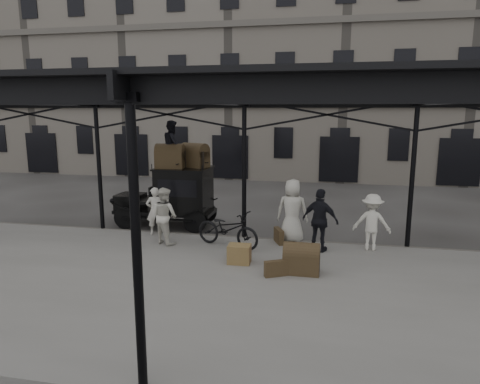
{
  "coord_description": "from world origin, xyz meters",
  "views": [
    {
      "loc": [
        2.55,
        -11.08,
        4.19
      ],
      "look_at": [
        -0.05,
        1.6,
        1.7
      ],
      "focal_mm": 32.0,
      "sensor_mm": 36.0,
      "label": 1
    }
  ],
  "objects_px": {
    "porter_official": "(320,220)",
    "steamer_trunk_platform": "(301,260)",
    "taxi": "(176,194)",
    "porter_left": "(155,211)",
    "steamer_trunk_roof_near": "(170,158)",
    "bicycle": "(228,229)"
  },
  "relations": [
    {
      "from": "porter_left",
      "to": "taxi",
      "type": "bearing_deg",
      "value": -120.74
    },
    {
      "from": "steamer_trunk_roof_near",
      "to": "steamer_trunk_platform",
      "type": "bearing_deg",
      "value": -43.32
    },
    {
      "from": "taxi",
      "to": "porter_official",
      "type": "distance_m",
      "value": 5.66
    },
    {
      "from": "taxi",
      "to": "steamer_trunk_roof_near",
      "type": "relative_size",
      "value": 3.76
    },
    {
      "from": "taxi",
      "to": "porter_left",
      "type": "height_order",
      "value": "taxi"
    },
    {
      "from": "bicycle",
      "to": "steamer_trunk_roof_near",
      "type": "bearing_deg",
      "value": 69.52
    },
    {
      "from": "bicycle",
      "to": "steamer_trunk_roof_near",
      "type": "xyz_separation_m",
      "value": [
        -2.56,
        2.13,
        1.84
      ]
    },
    {
      "from": "taxi",
      "to": "porter_left",
      "type": "xyz_separation_m",
      "value": [
        -0.16,
        -1.56,
        -0.27
      ]
    },
    {
      "from": "porter_official",
      "to": "steamer_trunk_roof_near",
      "type": "bearing_deg",
      "value": 0.09
    },
    {
      "from": "porter_official",
      "to": "steamer_trunk_platform",
      "type": "height_order",
      "value": "porter_official"
    },
    {
      "from": "porter_official",
      "to": "bicycle",
      "type": "distance_m",
      "value": 2.73
    },
    {
      "from": "taxi",
      "to": "steamer_trunk_roof_near",
      "type": "height_order",
      "value": "steamer_trunk_roof_near"
    },
    {
      "from": "porter_left",
      "to": "porter_official",
      "type": "distance_m",
      "value": 5.39
    },
    {
      "from": "porter_left",
      "to": "bicycle",
      "type": "xyz_separation_m",
      "value": [
        2.64,
        -0.81,
        -0.24
      ]
    },
    {
      "from": "porter_left",
      "to": "steamer_trunk_roof_near",
      "type": "bearing_deg",
      "value": -118.34
    },
    {
      "from": "steamer_trunk_roof_near",
      "to": "steamer_trunk_platform",
      "type": "distance_m",
      "value": 6.51
    },
    {
      "from": "steamer_trunk_roof_near",
      "to": "steamer_trunk_platform",
      "type": "relative_size",
      "value": 1.08
    },
    {
      "from": "bicycle",
      "to": "steamer_trunk_roof_near",
      "type": "height_order",
      "value": "steamer_trunk_roof_near"
    },
    {
      "from": "taxi",
      "to": "steamer_trunk_platform",
      "type": "xyz_separation_m",
      "value": [
        4.78,
        -4.07,
        -0.72
      ]
    },
    {
      "from": "bicycle",
      "to": "taxi",
      "type": "bearing_deg",
      "value": 65.47
    },
    {
      "from": "bicycle",
      "to": "steamer_trunk_platform",
      "type": "xyz_separation_m",
      "value": [
        2.3,
        -1.69,
        -0.22
      ]
    },
    {
      "from": "taxi",
      "to": "steamer_trunk_platform",
      "type": "distance_m",
      "value": 6.32
    }
  ]
}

